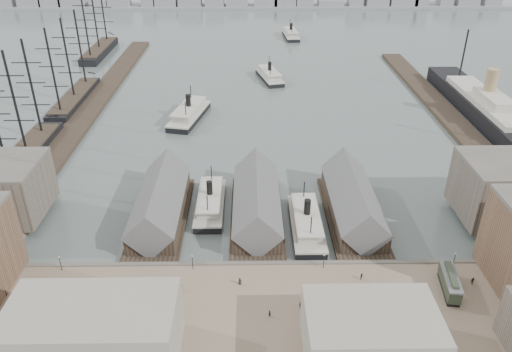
{
  "coord_description": "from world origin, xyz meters",
  "views": [
    {
      "loc": [
        -1.78,
        -97.36,
        75.79
      ],
      "look_at": [
        0.0,
        30.0,
        6.0
      ],
      "focal_mm": 35.0,
      "sensor_mm": 36.0,
      "label": 1
    }
  ],
  "objects_px": {
    "ferry_docked_west": "(210,202)",
    "ocean_steamer": "(485,108)",
    "horse_cart_center": "(162,309)",
    "horse_cart_right": "(325,314)",
    "tram": "(450,283)",
    "horse_cart_left": "(92,299)"
  },
  "relations": [
    {
      "from": "ocean_steamer",
      "to": "horse_cart_left",
      "type": "distance_m",
      "value": 165.16
    },
    {
      "from": "tram",
      "to": "horse_cart_center",
      "type": "bearing_deg",
      "value": -166.73
    },
    {
      "from": "ferry_docked_west",
      "to": "tram",
      "type": "xyz_separation_m",
      "value": [
        54.11,
        -37.15,
        1.92
      ]
    },
    {
      "from": "tram",
      "to": "horse_cart_left",
      "type": "height_order",
      "value": "tram"
    },
    {
      "from": "tram",
      "to": "horse_cart_center",
      "type": "height_order",
      "value": "tram"
    },
    {
      "from": "ocean_steamer",
      "to": "horse_cart_right",
      "type": "distance_m",
      "value": 135.62
    },
    {
      "from": "ferry_docked_west",
      "to": "horse_cart_center",
      "type": "height_order",
      "value": "ferry_docked_west"
    },
    {
      "from": "ferry_docked_west",
      "to": "horse_cart_right",
      "type": "height_order",
      "value": "ferry_docked_west"
    },
    {
      "from": "ferry_docked_west",
      "to": "horse_cart_right",
      "type": "xyz_separation_m",
      "value": [
        26.2,
        -44.71,
        0.63
      ]
    },
    {
      "from": "ocean_steamer",
      "to": "horse_cart_center",
      "type": "height_order",
      "value": "ocean_steamer"
    },
    {
      "from": "ferry_docked_west",
      "to": "horse_cart_left",
      "type": "xyz_separation_m",
      "value": [
        -22.11,
        -39.79,
        0.63
      ]
    },
    {
      "from": "horse_cart_left",
      "to": "horse_cart_center",
      "type": "bearing_deg",
      "value": -89.26
    },
    {
      "from": "tram",
      "to": "horse_cart_center",
      "type": "xyz_separation_m",
      "value": [
        -61.0,
        -5.66,
        -1.23
      ]
    },
    {
      "from": "horse_cart_left",
      "to": "horse_cart_center",
      "type": "height_order",
      "value": "horse_cart_center"
    },
    {
      "from": "horse_cart_left",
      "to": "horse_cart_center",
      "type": "relative_size",
      "value": 0.96
    },
    {
      "from": "ferry_docked_west",
      "to": "ocean_steamer",
      "type": "height_order",
      "value": "ocean_steamer"
    },
    {
      "from": "ocean_steamer",
      "to": "horse_cart_right",
      "type": "relative_size",
      "value": 21.16
    },
    {
      "from": "ocean_steamer",
      "to": "tram",
      "type": "relative_size",
      "value": 8.67
    },
    {
      "from": "ocean_steamer",
      "to": "horse_cart_right",
      "type": "bearing_deg",
      "value": -125.53
    },
    {
      "from": "tram",
      "to": "horse_cart_right",
      "type": "bearing_deg",
      "value": -156.87
    },
    {
      "from": "horse_cart_center",
      "to": "horse_cart_right",
      "type": "distance_m",
      "value": 33.15
    },
    {
      "from": "ocean_steamer",
      "to": "ferry_docked_west",
      "type": "bearing_deg",
      "value": -147.99
    }
  ]
}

